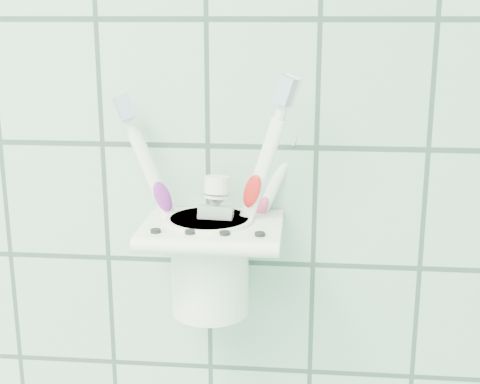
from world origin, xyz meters
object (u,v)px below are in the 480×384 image
object	(u,v)px
holder_bracket	(213,231)
toothbrush_pink	(203,193)
toothbrush_blue	(223,207)
toothpaste_tube	(211,235)
cup	(210,261)
toothbrush_orange	(219,184)

from	to	relation	value
holder_bracket	toothbrush_pink	distance (m)	0.04
toothbrush_pink	toothbrush_blue	xyz separation A→B (m)	(0.02, 0.00, -0.01)
toothpaste_tube	toothbrush_pink	bearing A→B (deg)	124.19
cup	toothbrush_pink	bearing A→B (deg)	132.23
toothbrush_blue	toothbrush_orange	size ratio (longest dim) A/B	0.79
cup	toothpaste_tube	bearing A→B (deg)	-75.25
cup	toothbrush_orange	xyz separation A→B (m)	(0.01, 0.01, 0.07)
toothpaste_tube	holder_bracket	bearing A→B (deg)	81.66
cup	toothbrush_pink	size ratio (longest dim) A/B	0.45
toothbrush_pink	toothbrush_orange	world-z (taller)	toothbrush_orange
toothbrush_pink	toothbrush_blue	size ratio (longest dim) A/B	1.18
toothbrush_pink	toothpaste_tube	world-z (taller)	toothbrush_pink
toothpaste_tube	cup	bearing A→B (deg)	109.99
toothbrush_orange	toothpaste_tube	world-z (taller)	toothbrush_orange
cup	holder_bracket	bearing A→B (deg)	-46.68
toothbrush_pink	toothbrush_orange	size ratio (longest dim) A/B	0.93
cup	toothbrush_pink	distance (m)	0.06
toothbrush_blue	toothpaste_tube	bearing A→B (deg)	-83.54
toothbrush_pink	holder_bracket	bearing A→B (deg)	-78.07
cup	toothbrush_blue	world-z (taller)	toothbrush_blue
toothbrush_blue	toothpaste_tube	size ratio (longest dim) A/B	1.41
holder_bracket	toothbrush_blue	world-z (taller)	toothbrush_blue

